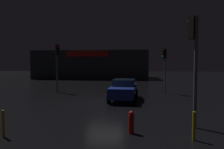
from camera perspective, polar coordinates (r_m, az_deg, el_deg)
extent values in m
plane|color=black|center=(14.57, -1.95, -7.51)|extent=(120.00, 120.00, 0.00)
cube|color=#33383D|center=(39.40, -5.22, 2.69)|extent=(20.13, 9.69, 4.99)
cube|color=red|center=(34.55, -6.82, 5.61)|extent=(7.08, 0.24, 0.82)
cylinder|color=#595B60|center=(19.94, -15.00, 1.64)|extent=(0.15, 0.15, 4.46)
cube|color=black|center=(19.84, -14.85, 6.61)|extent=(0.41, 0.41, 1.01)
sphere|color=red|center=(19.73, -14.64, 7.52)|extent=(0.20, 0.20, 0.20)
sphere|color=black|center=(19.70, -14.63, 6.64)|extent=(0.20, 0.20, 0.20)
sphere|color=black|center=(19.69, -14.62, 5.76)|extent=(0.20, 0.20, 0.20)
cylinder|color=#595B60|center=(9.08, 22.11, 0.51)|extent=(0.15, 0.15, 4.58)
cube|color=black|center=(9.28, 21.52, 11.88)|extent=(0.41, 0.40, 0.93)
sphere|color=red|center=(9.42, 20.73, 13.48)|extent=(0.20, 0.20, 0.20)
sphere|color=black|center=(9.37, 20.69, 11.80)|extent=(0.20, 0.20, 0.20)
sphere|color=black|center=(9.33, 20.66, 10.11)|extent=(0.20, 0.20, 0.20)
cylinder|color=#595B60|center=(19.05, 14.48, 0.89)|extent=(0.11, 0.11, 3.99)
cube|color=black|center=(18.94, 14.25, 5.59)|extent=(0.41, 0.41, 0.88)
sphere|color=black|center=(18.82, 13.96, 6.42)|extent=(0.20, 0.20, 0.20)
sphere|color=black|center=(18.81, 13.95, 5.62)|extent=(0.20, 0.20, 0.20)
sphere|color=#19D13F|center=(18.80, 13.94, 4.81)|extent=(0.20, 0.20, 0.20)
cube|color=navy|center=(15.13, 3.26, -4.51)|extent=(1.97, 4.29, 0.72)
cube|color=black|center=(15.35, 3.38, -2.19)|extent=(1.66, 2.09, 0.46)
cylinder|color=black|center=(13.75, 6.18, -6.78)|extent=(0.26, 0.66, 0.65)
cylinder|color=black|center=(13.95, -0.85, -6.63)|extent=(0.26, 0.66, 0.65)
cylinder|color=black|center=(16.48, 6.73, -5.17)|extent=(0.26, 0.66, 0.65)
cylinder|color=black|center=(16.65, 0.85, -5.07)|extent=(0.26, 0.66, 0.65)
cylinder|color=red|center=(8.08, 5.33, -13.55)|extent=(0.22, 0.22, 0.70)
sphere|color=red|center=(7.98, 5.35, -10.70)|extent=(0.20, 0.20, 0.20)
cylinder|color=gold|center=(7.84, 21.71, -13.10)|extent=(0.11, 0.11, 1.00)
cylinder|color=gold|center=(8.57, -27.86, -11.93)|extent=(0.10, 0.10, 0.98)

